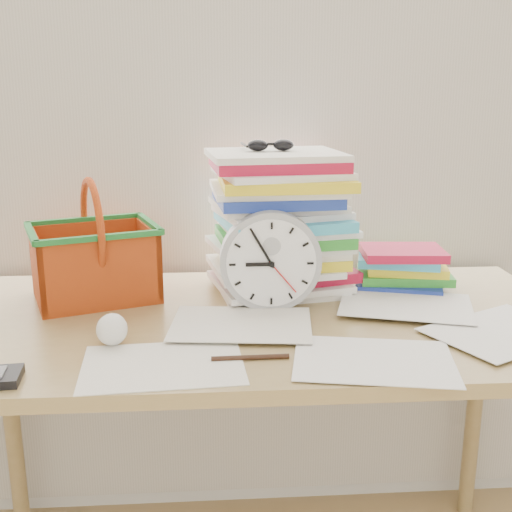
{
  "coord_description": "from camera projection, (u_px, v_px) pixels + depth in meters",
  "views": [
    {
      "loc": [
        -0.09,
        0.28,
        1.24
      ],
      "look_at": [
        -0.0,
        1.6,
        0.89
      ],
      "focal_mm": 45.0,
      "sensor_mm": 36.0,
      "label": 1
    }
  ],
  "objects": [
    {
      "name": "crumpled_ball",
      "position": [
        112.0,
        329.0,
        1.25
      ],
      "size": [
        0.06,
        0.06,
        0.06
      ],
      "primitive_type": "sphere",
      "color": "white",
      "rests_on": "desk"
    },
    {
      "name": "sunglasses",
      "position": [
        271.0,
        145.0,
        1.51
      ],
      "size": [
        0.13,
        0.12,
        0.03
      ],
      "primitive_type": null,
      "rotation": [
        0.0,
        0.0,
        0.09
      ],
      "color": "black",
      "rests_on": "paper_stack"
    },
    {
      "name": "clock",
      "position": [
        270.0,
        261.0,
        1.42
      ],
      "size": [
        0.23,
        0.05,
        0.23
      ],
      "primitive_type": "cylinder",
      "rotation": [
        1.57,
        0.0,
        0.0
      ],
      "color": "#A3A4A8",
      "rests_on": "desk"
    },
    {
      "name": "basket",
      "position": [
        93.0,
        241.0,
        1.49
      ],
      "size": [
        0.34,
        0.3,
        0.28
      ],
      "primitive_type": null,
      "rotation": [
        0.0,
        0.0,
        0.34
      ],
      "color": "#C54713",
      "rests_on": "desk"
    },
    {
      "name": "desk",
      "position": [
        256.0,
        348.0,
        1.42
      ],
      "size": [
        1.4,
        0.7,
        0.75
      ],
      "color": "olive",
      "rests_on": "ground"
    },
    {
      "name": "paper_stack",
      "position": [
        280.0,
        222.0,
        1.55
      ],
      "size": [
        0.38,
        0.33,
        0.34
      ],
      "primitive_type": null,
      "rotation": [
        0.0,
        0.0,
        0.15
      ],
      "color": "white",
      "rests_on": "desk"
    },
    {
      "name": "curtain",
      "position": [
        246.0,
        60.0,
        1.62
      ],
      "size": [
        2.4,
        0.01,
        2.5
      ],
      "primitive_type": "cube",
      "color": "beige",
      "rests_on": "room_shell"
    },
    {
      "name": "pen",
      "position": [
        250.0,
        357.0,
        1.18
      ],
      "size": [
        0.14,
        0.01,
        0.01
      ],
      "primitive_type": "cylinder",
      "rotation": [
        0.0,
        1.57,
        0.02
      ],
      "color": "black",
      "rests_on": "desk"
    },
    {
      "name": "scattered_papers",
      "position": [
        256.0,
        314.0,
        1.4
      ],
      "size": [
        1.26,
        0.42,
        0.02
      ],
      "primitive_type": null,
      "color": "white",
      "rests_on": "desk"
    },
    {
      "name": "book_stack",
      "position": [
        404.0,
        268.0,
        1.58
      ],
      "size": [
        0.28,
        0.24,
        0.1
      ],
      "primitive_type": null,
      "rotation": [
        0.0,
        0.0,
        -0.2
      ],
      "color": "white",
      "rests_on": "desk"
    }
  ]
}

